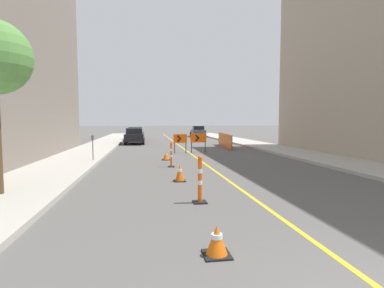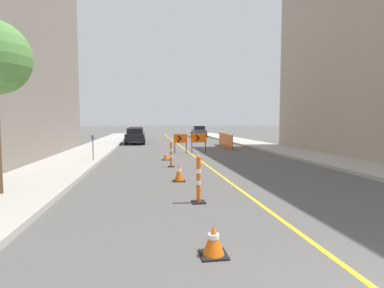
% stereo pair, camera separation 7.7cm
% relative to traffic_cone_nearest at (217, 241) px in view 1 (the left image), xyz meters
% --- Properties ---
extents(lane_stripe, '(0.12, 51.42, 0.01)m').
position_rel_traffic_cone_nearest_xyz_m(lane_stripe, '(1.94, 22.89, -0.25)').
color(lane_stripe, gold).
rests_on(lane_stripe, ground_plane).
extents(sidewalk_left, '(3.16, 51.42, 0.16)m').
position_rel_traffic_cone_nearest_xyz_m(sidewalk_left, '(-5.22, 22.89, -0.17)').
color(sidewalk_left, '#ADA89E').
rests_on(sidewalk_left, ground_plane).
extents(sidewalk_right, '(3.16, 51.42, 0.16)m').
position_rel_traffic_cone_nearest_xyz_m(sidewalk_right, '(9.11, 22.89, -0.17)').
color(sidewalk_right, '#ADA89E').
rests_on(sidewalk_right, ground_plane).
extents(traffic_cone_nearest, '(0.46, 0.46, 0.52)m').
position_rel_traffic_cone_nearest_xyz_m(traffic_cone_nearest, '(0.00, 0.00, 0.00)').
color(traffic_cone_nearest, black).
rests_on(traffic_cone_nearest, ground_plane).
extents(traffic_cone_second, '(0.44, 0.44, 0.64)m').
position_rel_traffic_cone_nearest_xyz_m(traffic_cone_second, '(0.10, 6.33, 0.06)').
color(traffic_cone_second, black).
rests_on(traffic_cone_second, ground_plane).
extents(traffic_cone_third, '(0.47, 0.47, 0.50)m').
position_rel_traffic_cone_nearest_xyz_m(traffic_cone_third, '(0.01, 12.64, -0.01)').
color(traffic_cone_third, black).
rests_on(traffic_cone_third, ground_plane).
extents(delineator_post_front, '(0.37, 0.37, 1.32)m').
position_rel_traffic_cone_nearest_xyz_m(delineator_post_front, '(0.31, 3.27, 0.32)').
color(delineator_post_front, black).
rests_on(delineator_post_front, ground_plane).
extents(delineator_post_rear, '(0.32, 0.32, 1.24)m').
position_rel_traffic_cone_nearest_xyz_m(delineator_post_rear, '(0.09, 9.92, 0.28)').
color(delineator_post_rear, black).
rests_on(delineator_post_rear, ground_plane).
extents(arrow_barricade_primary, '(0.96, 0.14, 1.35)m').
position_rel_traffic_cone_nearest_xyz_m(arrow_barricade_primary, '(1.26, 16.25, 0.71)').
color(arrow_barricade_primary, '#EF560C').
rests_on(arrow_barricade_primary, ground_plane).
extents(arrow_barricade_secondary, '(1.17, 0.17, 1.39)m').
position_rel_traffic_cone_nearest_xyz_m(arrow_barricade_secondary, '(2.57, 16.24, 0.75)').
color(arrow_barricade_secondary, '#EF560C').
rests_on(arrow_barricade_secondary, ground_plane).
extents(safety_mesh_fence, '(0.55, 6.24, 1.19)m').
position_rel_traffic_cone_nearest_xyz_m(safety_mesh_fence, '(5.65, 20.46, 0.34)').
color(safety_mesh_fence, '#EF560C').
rests_on(safety_mesh_fence, ground_plane).
extents(parked_car_curb_near, '(1.94, 4.32, 1.59)m').
position_rel_traffic_cone_nearest_xyz_m(parked_car_curb_near, '(-2.24, 25.56, 0.54)').
color(parked_car_curb_near, black).
rests_on(parked_car_curb_near, ground_plane).
extents(parked_car_curb_mid, '(2.04, 4.40, 1.59)m').
position_rel_traffic_cone_nearest_xyz_m(parked_car_curb_mid, '(-2.37, 30.84, 0.54)').
color(parked_car_curb_mid, black).
rests_on(parked_car_curb_mid, ground_plane).
extents(parked_car_curb_far, '(2.05, 4.40, 1.59)m').
position_rel_traffic_cone_nearest_xyz_m(parked_car_curb_far, '(6.41, 38.21, 0.54)').
color(parked_car_curb_far, '#474C51').
rests_on(parked_car_curb_far, ground_plane).
extents(parking_meter_near_curb, '(0.12, 0.11, 1.38)m').
position_rel_traffic_cone_nearest_xyz_m(parking_meter_near_curb, '(-3.99, 11.97, 0.88)').
color(parking_meter_near_curb, '#4C4C51').
rests_on(parking_meter_near_curb, sidewalk_left).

